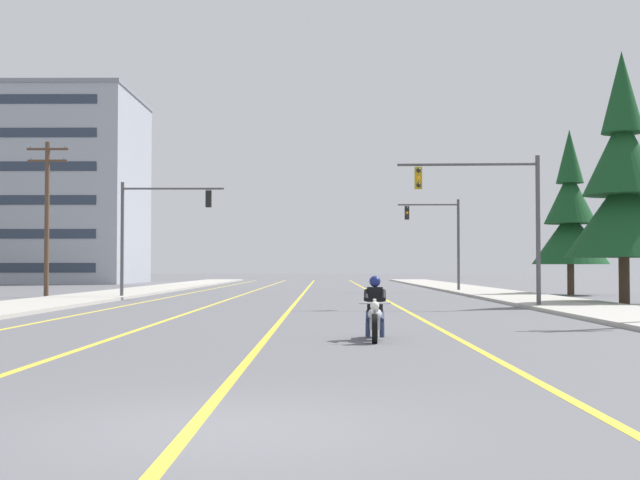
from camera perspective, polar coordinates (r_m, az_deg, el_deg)
The scene contains 15 objects.
ground_plane at distance 8.78m, azimuth -6.92°, elevation -12.76°, with size 400.00×400.00×0.00m, color #5B5B60.
lane_stripe_center at distance 53.59m, azimuth -1.12°, elevation -3.65°, with size 0.16×100.00×0.01m, color yellow.
lane_stripe_left at distance 53.80m, azimuth -4.94°, elevation -3.63°, with size 0.16×100.00×0.01m, color yellow.
lane_stripe_right at distance 53.66m, azimuth 3.64°, elevation -3.64°, with size 0.16×100.00×0.01m, color yellow.
lane_stripe_far_left at distance 54.26m, azimuth -8.77°, elevation -3.60°, with size 0.16×100.00×0.01m, color yellow.
sidewalk_kerb_right at distance 49.64m, azimuth 12.29°, elevation -3.67°, with size 4.40×110.00×0.14m, color #ADA89E.
sidewalk_kerb_left at distance 50.14m, azimuth -14.02°, elevation -3.64°, with size 4.40×110.00×0.14m, color #ADA89E.
motorcycle_with_rider at distance 18.97m, azimuth 3.79°, elevation -5.12°, with size 0.70×2.19×1.46m.
traffic_signal_near_right at distance 34.46m, azimuth 12.01°, elevation 2.31°, with size 5.77×0.42×6.20m.
traffic_signal_near_left at distance 45.08m, azimuth -11.46°, elevation 1.31°, with size 5.51×0.37×6.20m.
traffic_signal_mid_right at distance 56.09m, azimuth 8.33°, elevation 0.59°, with size 4.14×0.37×6.20m.
utility_pole_left_near at distance 48.48m, azimuth -18.26°, elevation 1.81°, with size 2.31×0.26×8.63m.
conifer_tree_right_verge_near at distance 39.00m, azimuth 20.12°, elevation 3.39°, with size 5.11×5.11×11.26m.
conifer_tree_right_verge_far at distance 51.53m, azimuth 16.82°, elevation 1.40°, with size 4.49×4.49×9.88m.
apartment_building_far_left_block at distance 91.98m, azimuth -20.12°, elevation 3.34°, with size 25.06×15.56×19.66m.
Camera 1 is at (1.08, -8.55, 1.66)m, focal length 46.55 mm.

